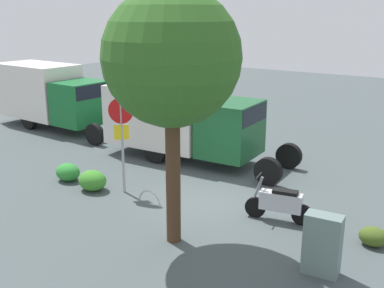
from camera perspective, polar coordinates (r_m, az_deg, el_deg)
ground_plane at (r=13.64m, az=1.69°, el=-6.95°), size 60.00×60.00×0.00m
box_truck_near at (r=17.00m, az=-1.05°, el=3.11°), size 7.26×2.55×2.66m
box_truck_far at (r=22.79m, az=-16.96°, el=5.98°), size 7.39×2.45×2.93m
motorcycle at (r=12.36m, az=10.82°, el=-7.14°), size 1.80×0.66×1.20m
stop_sign at (r=13.77m, az=-8.67°, el=1.63°), size 0.71×0.33×2.92m
street_tree at (r=10.16m, az=-2.52°, el=10.41°), size 3.06×3.06×5.90m
utility_cabinet at (r=10.19m, az=15.76°, el=-11.84°), size 0.79×0.47×1.33m
bike_rack_hoop at (r=13.45m, az=-5.23°, el=-7.36°), size 0.85×0.10×0.85m
shrub_near_sign at (r=15.60m, az=-15.06°, el=-3.37°), size 0.85×0.69×0.58m
shrub_mid_verge at (r=11.87m, az=21.46°, el=-10.58°), size 0.67×0.55×0.46m
shrub_by_tree at (r=14.58m, az=-12.17°, el=-4.42°), size 0.93×0.76×0.63m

